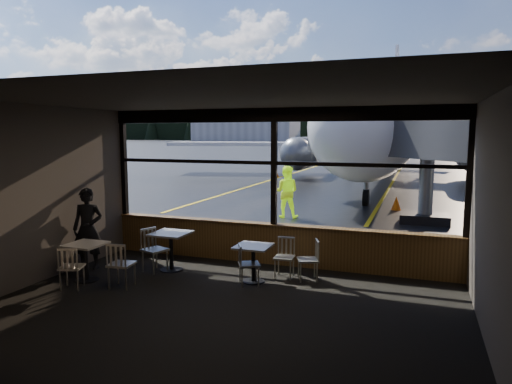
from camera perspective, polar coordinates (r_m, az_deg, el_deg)
The scene contains 33 objects.
ground_plane at distance 129.69m, azimuth 18.53°, elevation 5.53°, with size 520.00×520.00×0.00m, color black.
carpet_floor at distance 7.85m, azimuth -4.64°, elevation -14.64°, with size 8.00×6.00×0.01m, color black.
ceiling at distance 7.31m, azimuth -4.92°, elevation 11.68°, with size 8.00×6.00×0.04m, color #38332D.
wall_left at distance 9.73m, azimuth -26.73°, elevation -0.51°, with size 0.04×6.00×3.50m, color #4B433C.
wall_right at distance 6.80m, azimuth 27.67°, elevation -3.59°, with size 0.04×6.00×3.50m, color #4B433C.
wall_back at distance 4.87m, azimuth -19.71°, elevation -7.19°, with size 8.00×0.04×3.50m, color #4B433C.
window_sill at distance 10.39m, azimuth 2.23°, elevation -6.59°, with size 8.00×0.28×0.90m, color #533619.
window_header at distance 10.10m, azimuth 2.31°, elevation 9.60°, with size 8.00×0.18×0.30m, color black.
mullion_left at distance 11.91m, azimuth -16.19°, elevation 3.42°, with size 0.12×0.12×2.60m, color black.
mullion_centre at distance 10.12m, azimuth 2.28°, elevation 3.08°, with size 0.12×0.12×2.60m, color black.
mullion_right at distance 9.69m, azimuth 25.16°, elevation 2.22°, with size 0.12×0.12×2.60m, color black.
window_transom at distance 10.11m, azimuth 2.28°, elevation 3.64°, with size 8.00×0.10×0.08m, color black.
airliner at distance 32.16m, azimuth 16.04°, elevation 12.13°, with size 31.87×38.25×11.69m, color white, non-canonical shape.
jet_bridge at distance 15.14m, azimuth 22.00°, elevation 5.03°, with size 9.34×11.42×4.98m, color #29282B, non-canonical shape.
cafe_table_near at distance 9.16m, azimuth -0.34°, elevation -8.97°, with size 0.68×0.68×0.75m, color gray, non-canonical shape.
cafe_table_mid at distance 10.08m, azimuth -10.55°, elevation -7.32°, with size 0.76×0.76×0.84m, color gray, non-canonical shape.
cafe_table_left at distance 9.84m, azimuth -20.46°, elevation -8.23°, with size 0.70×0.70×0.77m, color gray, non-canonical shape.
chair_near_e at distance 9.29m, azimuth 6.50°, elevation -8.47°, with size 0.46×0.46×0.85m, color #B0AC9F, non-canonical shape.
chair_near_w at distance 8.97m, azimuth -0.86°, elevation -9.07°, with size 0.45×0.45×0.83m, color #B5AFA3, non-canonical shape.
chair_near_n at distance 9.46m, azimuth 3.57°, elevation -8.23°, with size 0.45×0.45×0.83m, color #B4B0A2, non-canonical shape.
chair_mid_s at distance 9.18m, azimuth -16.45°, elevation -8.71°, with size 0.50×0.50×0.91m, color #B8B4A6, non-canonical shape.
chair_mid_w at distance 10.05m, azimuth -12.54°, elevation -7.12°, with size 0.51×0.51×0.94m, color beige, non-canonical shape.
chair_left_s at distance 9.43m, azimuth -22.04°, elevation -8.74°, with size 0.46×0.46×0.84m, color beige, non-canonical shape.
passenger at distance 10.59m, azimuth -20.26°, elevation -4.33°, with size 0.65×0.43×1.78m, color black.
ground_crew at distance 16.17m, azimuth 3.79°, elevation 0.03°, with size 0.89×0.69×1.83m, color #BFF219.
cone_nose at distance 18.60m, azimuth 17.13°, elevation -1.35°, with size 0.38×0.38×0.53m, color #E55D07.
cone_wing at distance 31.47m, azimuth 2.62°, elevation 2.24°, with size 0.31×0.31×0.43m, color orange.
hangar_left at distance 203.22m, azimuth -1.29°, elevation 7.92°, with size 45.00×18.00×11.00m, color silver, non-canonical shape.
hangar_mid at distance 194.66m, azimuth 19.06°, elevation 7.41°, with size 38.00×15.00×10.00m, color silver, non-canonical shape.
fuel_tank_a at distance 194.45m, azimuth 10.08°, elevation 7.10°, with size 8.00×8.00×6.00m, color silver.
fuel_tank_b at distance 193.00m, azimuth 13.03°, elevation 7.03°, with size 8.00×8.00×6.00m, color silver.
fuel_tank_c at distance 192.07m, azimuth 16.01°, elevation 6.94°, with size 8.00×8.00×6.00m, color silver.
treeline at distance 219.67m, azimuth 19.17°, elevation 7.60°, with size 360.00×3.00×12.00m, color black.
Camera 1 is at (3.04, -9.62, 2.92)m, focal length 32.00 mm.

